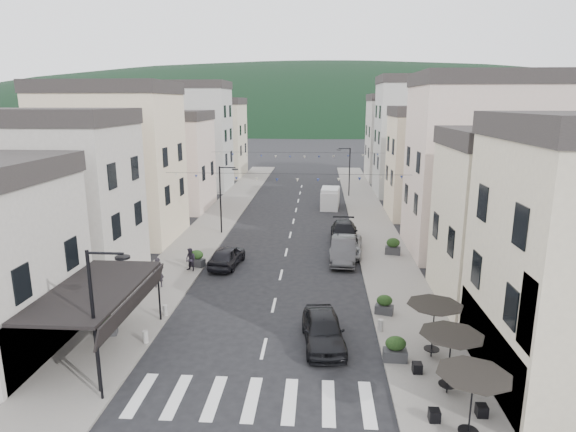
{
  "coord_description": "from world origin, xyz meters",
  "views": [
    {
      "loc": [
        2.54,
        -14.56,
        11.38
      ],
      "look_at": [
        0.31,
        18.5,
        3.5
      ],
      "focal_mm": 30.0,
      "sensor_mm": 36.0,
      "label": 1
    }
  ],
  "objects_px": {
    "parked_car_c": "(346,246)",
    "delivery_van": "(330,198)",
    "parked_car_a": "(323,330)",
    "parked_car_d": "(344,232)",
    "pedestrian_b": "(191,260)",
    "parked_car_b": "(343,251)",
    "parked_car_e": "(227,256)",
    "pedestrian_a": "(158,272)"
  },
  "relations": [
    {
      "from": "parked_car_c",
      "to": "delivery_van",
      "type": "xyz_separation_m",
      "value": [
        -0.91,
        16.82,
        0.41
      ]
    },
    {
      "from": "parked_car_a",
      "to": "parked_car_d",
      "type": "bearing_deg",
      "value": 78.16
    },
    {
      "from": "parked_car_c",
      "to": "pedestrian_b",
      "type": "height_order",
      "value": "pedestrian_b"
    },
    {
      "from": "parked_car_b",
      "to": "parked_car_e",
      "type": "distance_m",
      "value": 8.41
    },
    {
      "from": "parked_car_a",
      "to": "delivery_van",
      "type": "distance_m",
      "value": 31.05
    },
    {
      "from": "parked_car_a",
      "to": "pedestrian_b",
      "type": "height_order",
      "value": "pedestrian_b"
    },
    {
      "from": "parked_car_d",
      "to": "delivery_van",
      "type": "relative_size",
      "value": 1.12
    },
    {
      "from": "parked_car_a",
      "to": "pedestrian_a",
      "type": "height_order",
      "value": "pedestrian_a"
    },
    {
      "from": "parked_car_d",
      "to": "parked_car_e",
      "type": "relative_size",
      "value": 1.24
    },
    {
      "from": "parked_car_b",
      "to": "parked_car_d",
      "type": "relative_size",
      "value": 0.93
    },
    {
      "from": "parked_car_a",
      "to": "pedestrian_a",
      "type": "bearing_deg",
      "value": 141.49
    },
    {
      "from": "parked_car_b",
      "to": "parked_car_c",
      "type": "xyz_separation_m",
      "value": [
        0.3,
        1.71,
        -0.12
      ]
    },
    {
      "from": "parked_car_c",
      "to": "parked_car_e",
      "type": "bearing_deg",
      "value": -154.62
    },
    {
      "from": "parked_car_a",
      "to": "parked_car_c",
      "type": "height_order",
      "value": "parked_car_a"
    },
    {
      "from": "parked_car_c",
      "to": "delivery_van",
      "type": "bearing_deg",
      "value": 97.71
    },
    {
      "from": "delivery_van",
      "to": "pedestrian_a",
      "type": "bearing_deg",
      "value": -109.99
    },
    {
      "from": "parked_car_c",
      "to": "parked_car_e",
      "type": "distance_m",
      "value": 9.16
    },
    {
      "from": "parked_car_a",
      "to": "pedestrian_a",
      "type": "xyz_separation_m",
      "value": [
        -10.2,
        6.49,
        0.27
      ]
    },
    {
      "from": "parked_car_a",
      "to": "delivery_van",
      "type": "xyz_separation_m",
      "value": [
        0.89,
        31.04,
        0.32
      ]
    },
    {
      "from": "parked_car_b",
      "to": "pedestrian_a",
      "type": "height_order",
      "value": "pedestrian_a"
    },
    {
      "from": "parked_car_a",
      "to": "parked_car_c",
      "type": "xyz_separation_m",
      "value": [
        1.8,
        14.22,
        -0.08
      ]
    },
    {
      "from": "pedestrian_a",
      "to": "parked_car_d",
      "type": "bearing_deg",
      "value": 27.2
    },
    {
      "from": "parked_car_c",
      "to": "parked_car_d",
      "type": "bearing_deg",
      "value": 94.62
    },
    {
      "from": "parked_car_d",
      "to": "pedestrian_a",
      "type": "bearing_deg",
      "value": -135.21
    },
    {
      "from": "pedestrian_b",
      "to": "pedestrian_a",
      "type": "bearing_deg",
      "value": -84.07
    },
    {
      "from": "parked_car_b",
      "to": "pedestrian_a",
      "type": "xyz_separation_m",
      "value": [
        -11.71,
        -6.02,
        0.23
      ]
    },
    {
      "from": "pedestrian_a",
      "to": "pedestrian_b",
      "type": "height_order",
      "value": "pedestrian_a"
    },
    {
      "from": "parked_car_e",
      "to": "pedestrian_a",
      "type": "xyz_separation_m",
      "value": [
        -3.44,
        -4.49,
        0.31
      ]
    },
    {
      "from": "pedestrian_b",
      "to": "parked_car_c",
      "type": "bearing_deg",
      "value": 51.7
    },
    {
      "from": "parked_car_d",
      "to": "pedestrian_a",
      "type": "relative_size",
      "value": 2.89
    },
    {
      "from": "parked_car_c",
      "to": "pedestrian_a",
      "type": "distance_m",
      "value": 14.29
    },
    {
      "from": "parked_car_e",
      "to": "pedestrian_a",
      "type": "relative_size",
      "value": 2.33
    },
    {
      "from": "parked_car_b",
      "to": "parked_car_e",
      "type": "bearing_deg",
      "value": -165.98
    },
    {
      "from": "parked_car_c",
      "to": "pedestrian_b",
      "type": "bearing_deg",
      "value": -151.73
    },
    {
      "from": "parked_car_e",
      "to": "pedestrian_b",
      "type": "distance_m",
      "value": 2.66
    },
    {
      "from": "parked_car_b",
      "to": "delivery_van",
      "type": "height_order",
      "value": "delivery_van"
    },
    {
      "from": "parked_car_e",
      "to": "parked_car_c",
      "type": "bearing_deg",
      "value": -152.61
    },
    {
      "from": "parked_car_b",
      "to": "parked_car_e",
      "type": "relative_size",
      "value": 1.15
    },
    {
      "from": "parked_car_e",
      "to": "delivery_van",
      "type": "relative_size",
      "value": 0.9
    },
    {
      "from": "parked_car_b",
      "to": "parked_car_c",
      "type": "bearing_deg",
      "value": 83.67
    },
    {
      "from": "parked_car_d",
      "to": "pedestrian_a",
      "type": "distance_m",
      "value": 16.51
    },
    {
      "from": "delivery_van",
      "to": "pedestrian_b",
      "type": "xyz_separation_m",
      "value": [
        -9.87,
        -21.54,
        -0.2
      ]
    }
  ]
}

